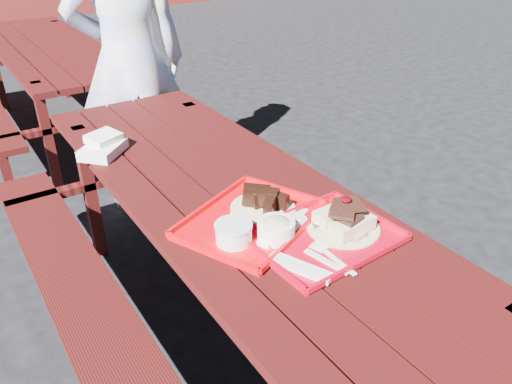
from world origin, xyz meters
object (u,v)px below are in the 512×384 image
near_tray (319,229)px  far_tray (252,219)px  picnic_table_far (52,69)px  person (129,61)px  picnic_table_near (235,234)px

near_tray → far_tray: near_tray is taller
picnic_table_far → far_tray: size_ratio=4.25×
picnic_table_far → person: bearing=-84.1°
picnic_table_far → near_tray: size_ratio=5.16×
picnic_table_near → near_tray: (0.07, -0.41, 0.22)m
picnic_table_far → far_tray: far_tray is taller
picnic_table_near → picnic_table_far: (0.00, 2.80, 0.00)m
far_tray → near_tray: bearing=-53.0°
person → near_tray: bearing=101.2°
near_tray → far_tray: (-0.14, 0.18, -0.01)m
near_tray → picnic_table_near: bearing=99.6°
near_tray → person: person is taller
picnic_table_near → person: (0.15, 1.38, 0.35)m
picnic_table_near → picnic_table_far: bearing=90.0°
picnic_table_far → person: (0.15, -1.42, 0.35)m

